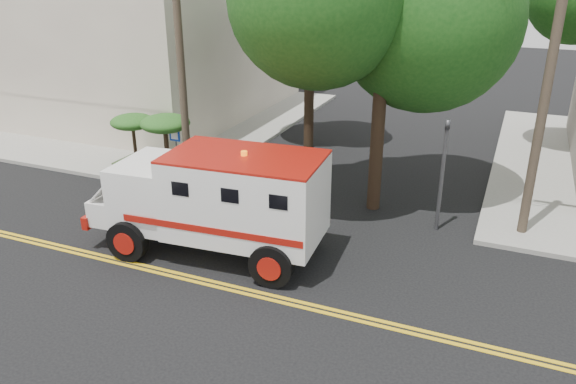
% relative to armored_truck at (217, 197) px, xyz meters
% --- Properties ---
extents(ground, '(100.00, 100.00, 0.00)m').
position_rel_armored_truck_xyz_m(ground, '(1.81, -1.59, -1.76)').
color(ground, black).
rests_on(ground, ground).
extents(sidewalk_nw, '(17.00, 17.00, 0.15)m').
position_rel_armored_truck_xyz_m(sidewalk_nw, '(-11.69, 11.91, -1.69)').
color(sidewalk_nw, gray).
rests_on(sidewalk_nw, ground).
extents(building_left, '(16.00, 14.00, 10.00)m').
position_rel_armored_truck_xyz_m(building_left, '(-13.69, 13.41, 3.39)').
color(building_left, '#BCAC9A').
rests_on(building_left, sidewalk_nw).
extents(utility_pole_left, '(0.28, 0.28, 9.00)m').
position_rel_armored_truck_xyz_m(utility_pole_left, '(-3.79, 4.41, 2.74)').
color(utility_pole_left, '#382D23').
rests_on(utility_pole_left, ground).
extents(utility_pole_right, '(0.28, 0.28, 9.00)m').
position_rel_armored_truck_xyz_m(utility_pole_right, '(8.11, 4.61, 2.74)').
color(utility_pole_right, '#382D23').
rests_on(utility_pole_right, ground).
extents(tree_left, '(4.48, 4.20, 7.70)m').
position_rel_armored_truck_xyz_m(tree_left, '(-0.87, 10.19, 3.97)').
color(tree_left, black).
rests_on(tree_left, ground).
extents(traffic_signal, '(0.15, 0.18, 3.60)m').
position_rel_armored_truck_xyz_m(traffic_signal, '(5.61, 4.01, 0.47)').
color(traffic_signal, '#3F3F42').
rests_on(traffic_signal, ground).
extents(accessibility_sign, '(0.45, 0.10, 2.02)m').
position_rel_armored_truck_xyz_m(accessibility_sign, '(-4.39, 4.58, -0.39)').
color(accessibility_sign, '#3F3F42').
rests_on(accessibility_sign, ground).
extents(palm_planter, '(3.52, 2.63, 2.36)m').
position_rel_armored_truck_xyz_m(palm_planter, '(-5.63, 5.03, -0.11)').
color(palm_planter, '#1E3314').
rests_on(palm_planter, sidewalk_nw).
extents(armored_truck, '(6.96, 3.17, 3.09)m').
position_rel_armored_truck_xyz_m(armored_truck, '(0.00, 0.00, 0.00)').
color(armored_truck, white).
rests_on(armored_truck, ground).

